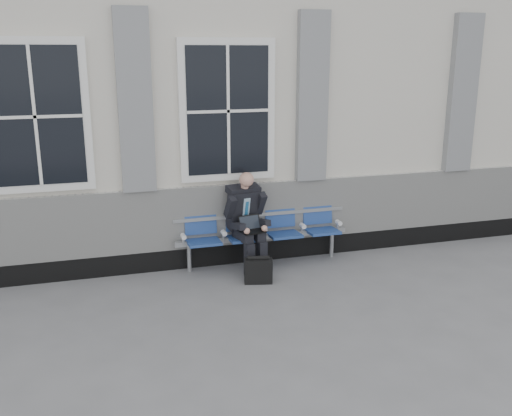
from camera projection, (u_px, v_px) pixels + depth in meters
name	position (u px, v px, depth m)	size (l,w,h in m)	color
ground	(230.00, 307.00, 7.04)	(70.00, 70.00, 0.00)	slate
station_building	(178.00, 102.00, 9.66)	(14.40, 4.40, 4.49)	beige
bench	(263.00, 228.00, 8.34)	(2.60, 0.47, 0.91)	#9EA0A3
businessman	(247.00, 217.00, 8.08)	(0.61, 0.82, 1.42)	black
briefcase	(258.00, 270.00, 7.72)	(0.40, 0.24, 0.39)	black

